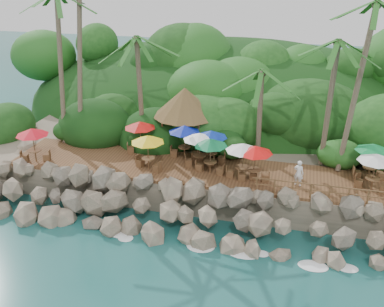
# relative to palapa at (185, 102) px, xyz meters

# --- Properties ---
(ground) EXTENTS (140.00, 140.00, 0.00)m
(ground) POSITION_rel_palapa_xyz_m (1.54, -9.97, -5.79)
(ground) COLOR #19514F
(ground) RESTS_ON ground
(land_base) EXTENTS (32.00, 25.20, 2.10)m
(land_base) POSITION_rel_palapa_xyz_m (1.54, 6.03, -4.74)
(land_base) COLOR gray
(land_base) RESTS_ON ground
(jungle_hill) EXTENTS (44.80, 28.00, 15.40)m
(jungle_hill) POSITION_rel_palapa_xyz_m (1.54, 13.53, -5.79)
(jungle_hill) COLOR #143811
(jungle_hill) RESTS_ON ground
(seawall) EXTENTS (29.00, 4.00, 2.30)m
(seawall) POSITION_rel_palapa_xyz_m (1.54, -7.97, -4.64)
(seawall) COLOR gray
(seawall) RESTS_ON ground
(terrace) EXTENTS (26.00, 5.00, 0.20)m
(terrace) POSITION_rel_palapa_xyz_m (1.54, -3.97, -3.59)
(terrace) COLOR brown
(terrace) RESTS_ON land_base
(jungle_foliage) EXTENTS (44.00, 16.00, 12.00)m
(jungle_foliage) POSITION_rel_palapa_xyz_m (1.54, 5.03, -5.79)
(jungle_foliage) COLOR #143811
(jungle_foliage) RESTS_ON ground
(foam_line) EXTENTS (25.20, 0.80, 0.06)m
(foam_line) POSITION_rel_palapa_xyz_m (1.54, -9.67, -5.76)
(foam_line) COLOR white
(foam_line) RESTS_ON ground
(palms) EXTENTS (27.33, 6.89, 15.07)m
(palms) POSITION_rel_palapa_xyz_m (1.22, -1.10, 6.42)
(palms) COLOR brown
(palms) RESTS_ON ground
(palapa) EXTENTS (4.86, 4.86, 4.60)m
(palapa) POSITION_rel_palapa_xyz_m (0.00, 0.00, 0.00)
(palapa) COLOR brown
(palapa) RESTS_ON ground
(dining_clusters) EXTENTS (25.35, 5.51, 2.51)m
(dining_clusters) POSITION_rel_palapa_xyz_m (2.91, -3.87, -1.41)
(dining_clusters) COLOR brown
(dining_clusters) RESTS_ON terrace
(railing) EXTENTS (8.30, 0.10, 1.00)m
(railing) POSITION_rel_palapa_xyz_m (10.16, -6.32, -2.88)
(railing) COLOR brown
(railing) RESTS_ON terrace
(waiter) EXTENTS (0.75, 0.61, 1.76)m
(waiter) POSITION_rel_palapa_xyz_m (8.80, -4.84, -2.61)
(waiter) COLOR white
(waiter) RESTS_ON terrace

